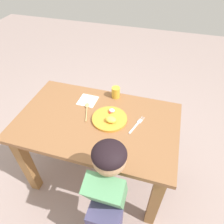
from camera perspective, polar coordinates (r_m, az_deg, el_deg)
The scene contains 8 objects.
ground_plane at distance 2.16m, azimuth -3.26°, elevation -16.61°, with size 8.00×8.00×0.00m, color gray.
dining_table at distance 1.67m, azimuth -4.07°, elevation -5.98°, with size 1.24×0.76×0.75m.
plate at distance 1.55m, azimuth -0.62°, elevation -1.82°, with size 0.27×0.27×0.06m.
fork at distance 1.52m, azimuth 6.90°, elevation -3.64°, with size 0.09×0.20×0.01m.
spoon at distance 1.65m, azimuth -7.08°, elevation 0.97°, with size 0.09×0.21×0.01m.
drinking_cup at distance 1.74m, azimuth 1.06°, elevation 5.54°, with size 0.07×0.07×0.10m, color gold.
person at distance 1.39m, azimuth -1.53°, elevation -24.26°, with size 0.21×0.38×1.06m.
napkin at distance 1.74m, azimuth -6.85°, elevation 3.21°, with size 0.15×0.15×0.00m, color white.
Camera 1 is at (0.42, -1.02, 1.86)m, focal length 32.55 mm.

